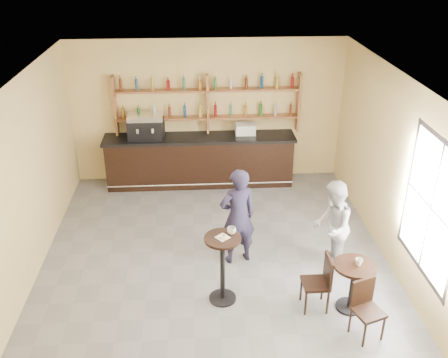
{
  "coord_description": "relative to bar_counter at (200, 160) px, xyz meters",
  "views": [
    {
      "loc": [
        -0.28,
        -7.09,
        5.17
      ],
      "look_at": [
        0.2,
        0.8,
        1.25
      ],
      "focal_mm": 40.0,
      "sensor_mm": 36.0,
      "label": 1
    }
  ],
  "objects": [
    {
      "name": "espresso_machine",
      "position": [
        -1.15,
        0.0,
        0.84
      ],
      "size": [
        0.78,
        0.54,
        0.53
      ],
      "primitive_type": null,
      "rotation": [
        0.0,
        0.0,
        -0.08
      ],
      "color": "black",
      "rests_on": "bar_counter"
    },
    {
      "name": "chair_west",
      "position": [
        1.65,
        -4.33,
        -0.12
      ],
      "size": [
        0.39,
        0.39,
        0.9
      ],
      "primitive_type": null,
      "rotation": [
        0.0,
        0.0,
        -1.57
      ],
      "color": "black",
      "rests_on": "floor"
    },
    {
      "name": "cup_pedestal",
      "position": [
        0.41,
        -3.97,
        0.62
      ],
      "size": [
        0.16,
        0.16,
        0.1
      ],
      "primitive_type": "imported",
      "rotation": [
        0.0,
        0.0,
        -0.27
      ],
      "color": "white",
      "rests_on": "pedestal_table"
    },
    {
      "name": "liquor_bottles",
      "position": [
        0.2,
        0.22,
        1.41
      ],
      "size": [
        3.68,
        0.1,
        1.0
      ],
      "primitive_type": null,
      "color": "#8C5919",
      "rests_on": "shelf_unit"
    },
    {
      "name": "window_pane",
      "position": [
        3.19,
        -4.35,
        1.13
      ],
      "size": [
        0.0,
        2.0,
        2.0
      ],
      "primitive_type": "plane",
      "rotation": [
        1.57,
        0.0,
        -1.57
      ],
      "color": "white",
      "rests_on": "wall_right"
    },
    {
      "name": "pedestal_table",
      "position": [
        0.27,
        -4.07,
        0.0
      ],
      "size": [
        0.74,
        0.74,
        1.14
      ],
      "primitive_type": null,
      "rotation": [
        0.0,
        0.0,
        -0.43
      ],
      "color": "black",
      "rests_on": "floor"
    },
    {
      "name": "donut",
      "position": [
        0.28,
        -4.08,
        0.6
      ],
      "size": [
        0.15,
        0.15,
        0.04
      ],
      "primitive_type": "torus",
      "rotation": [
        0.0,
        0.0,
        -0.28
      ],
      "color": "#D7924E",
      "rests_on": "napkin"
    },
    {
      "name": "patron_second",
      "position": [
        2.13,
        -3.32,
        0.23
      ],
      "size": [
        0.82,
        0.93,
        1.61
      ],
      "primitive_type": "imported",
      "rotation": [
        0.0,
        0.0,
        -1.88
      ],
      "color": "#AEAFB4",
      "rests_on": "floor"
    },
    {
      "name": "wall_right",
      "position": [
        3.2,
        -3.15,
        1.03
      ],
      "size": [
        0.0,
        7.0,
        7.0
      ],
      "primitive_type": "plane",
      "rotation": [
        1.57,
        0.0,
        -1.57
      ],
      "color": "#E7C883",
      "rests_on": "floor"
    },
    {
      "name": "cafe_table",
      "position": [
        2.2,
        -4.38,
        -0.17
      ],
      "size": [
        0.8,
        0.8,
        0.79
      ],
      "primitive_type": null,
      "rotation": [
        0.0,
        0.0,
        -0.34
      ],
      "color": "black",
      "rests_on": "floor"
    },
    {
      "name": "chair_south",
      "position": [
        2.25,
        -4.98,
        -0.13
      ],
      "size": [
        0.49,
        0.49,
        0.88
      ],
      "primitive_type": null,
      "rotation": [
        0.0,
        0.0,
        0.36
      ],
      "color": "black",
      "rests_on": "floor"
    },
    {
      "name": "napkin",
      "position": [
        0.27,
        -4.07,
        0.57
      ],
      "size": [
        0.24,
        0.24,
        0.0
      ],
      "primitive_type": "cube",
      "rotation": [
        0.0,
        0.0,
        0.68
      ],
      "color": "white",
      "rests_on": "pedestal_table"
    },
    {
      "name": "wall_left",
      "position": [
        -2.8,
        -3.15,
        1.03
      ],
      "size": [
        0.0,
        7.0,
        7.0
      ],
      "primitive_type": "plane",
      "rotation": [
        1.57,
        0.0,
        1.57
      ],
      "color": "#E7C883",
      "rests_on": "floor"
    },
    {
      "name": "wall_front",
      "position": [
        0.2,
        -6.65,
        1.03
      ],
      "size": [
        7.0,
        0.0,
        7.0
      ],
      "primitive_type": "plane",
      "rotation": [
        -1.57,
        0.0,
        0.0
      ],
      "color": "#E7C883",
      "rests_on": "floor"
    },
    {
      "name": "pastry_case",
      "position": [
        1.01,
        0.0,
        0.7
      ],
      "size": [
        0.48,
        0.4,
        0.27
      ],
      "primitive_type": null,
      "rotation": [
        0.0,
        0.0,
        -0.1
      ],
      "color": "silver",
      "rests_on": "bar_counter"
    },
    {
      "name": "wall_back",
      "position": [
        0.2,
        0.35,
        1.03
      ],
      "size": [
        7.0,
        0.0,
        7.0
      ],
      "primitive_type": "plane",
      "rotation": [
        1.57,
        0.0,
        0.0
      ],
      "color": "#E7C883",
      "rests_on": "floor"
    },
    {
      "name": "man_main",
      "position": [
        0.58,
        -3.04,
        0.31
      ],
      "size": [
        0.73,
        0.58,
        1.75
      ],
      "primitive_type": "imported",
      "rotation": [
        0.0,
        0.0,
        3.42
      ],
      "color": "black",
      "rests_on": "floor"
    },
    {
      "name": "floor",
      "position": [
        0.2,
        -3.15,
        -0.57
      ],
      "size": [
        7.0,
        7.0,
        0.0
      ],
      "primitive_type": "plane",
      "color": "slate",
      "rests_on": "ground"
    },
    {
      "name": "cup_cafe",
      "position": [
        2.25,
        -4.38,
        0.27
      ],
      "size": [
        0.12,
        0.12,
        0.1
      ],
      "primitive_type": "imported",
      "rotation": [
        0.0,
        0.0,
        -0.07
      ],
      "color": "white",
      "rests_on": "cafe_table"
    },
    {
      "name": "shelf_unit",
      "position": [
        0.2,
        0.22,
        1.24
      ],
      "size": [
        4.0,
        0.26,
        1.4
      ],
      "primitive_type": null,
      "color": "brown",
      "rests_on": "wall_back"
    },
    {
      "name": "bar_counter",
      "position": [
        0.0,
        0.0,
        0.0
      ],
      "size": [
        4.21,
        0.82,
        1.14
      ],
      "primitive_type": null,
      "color": "black",
      "rests_on": "floor"
    },
    {
      "name": "ceiling",
      "position": [
        0.2,
        -3.15,
        2.63
      ],
      "size": [
        7.0,
        7.0,
        0.0
      ],
      "primitive_type": "plane",
      "rotation": [
        3.14,
        0.0,
        0.0
      ],
      "color": "white",
      "rests_on": "wall_back"
    },
    {
      "name": "window_frame",
      "position": [
        3.19,
        -4.35,
        1.13
      ],
      "size": [
        0.04,
        1.7,
        2.1
      ],
      "primitive_type": null,
      "color": "black",
      "rests_on": "wall_right"
    }
  ]
}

